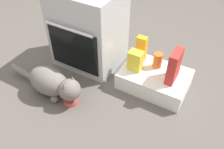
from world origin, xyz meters
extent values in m
plane|color=#56514C|center=(0.00, 0.00, 0.00)|extent=(8.00, 8.00, 0.00)
cube|color=#B7BABF|center=(-0.05, 0.45, 0.38)|extent=(0.60, 0.51, 0.76)
cube|color=black|center=(-0.05, 0.20, 0.28)|extent=(0.51, 0.01, 0.42)
cylinder|color=silver|center=(-0.05, 0.17, 0.51)|extent=(0.48, 0.02, 0.02)
cube|color=white|center=(0.66, 0.41, 0.08)|extent=(0.59, 0.41, 0.16)
cylinder|color=#C64C47|center=(0.12, -0.12, 0.02)|extent=(0.13, 0.13, 0.04)
sphere|color=brown|center=(0.12, -0.12, 0.04)|extent=(0.07, 0.07, 0.07)
ellipsoid|color=slate|center=(-0.10, -0.11, 0.14)|extent=(0.38, 0.26, 0.24)
sphere|color=slate|center=(0.13, -0.12, 0.16)|extent=(0.18, 0.18, 0.18)
cone|color=slate|center=(0.13, -0.07, 0.22)|extent=(0.06, 0.06, 0.08)
cone|color=slate|center=(0.13, -0.17, 0.22)|extent=(0.06, 0.06, 0.08)
cylinder|color=slate|center=(-0.42, -0.10, 0.08)|extent=(0.32, 0.07, 0.09)
sphere|color=slate|center=(0.01, -0.05, 0.03)|extent=(0.07, 0.07, 0.07)
sphere|color=slate|center=(0.00, -0.19, 0.03)|extent=(0.07, 0.07, 0.07)
cylinder|color=#D16023|center=(0.64, 0.49, 0.23)|extent=(0.08, 0.08, 0.14)
cube|color=orange|center=(0.47, 0.52, 0.28)|extent=(0.09, 0.06, 0.24)
cube|color=#B72D28|center=(0.81, 0.40, 0.30)|extent=(0.07, 0.18, 0.28)
cube|color=yellow|center=(0.48, 0.37, 0.25)|extent=(0.12, 0.09, 0.18)
camera|label=1|loc=(1.09, -1.11, 1.52)|focal=37.73mm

